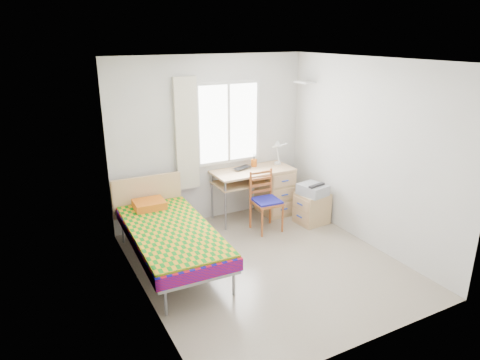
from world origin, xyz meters
The scene contains 17 objects.
floor centered at (0.00, 0.00, 0.00)m, with size 3.50×3.50×0.00m, color #BCAD93.
ceiling centered at (0.00, 0.00, 2.60)m, with size 3.50×3.50×0.00m, color white.
wall_back centered at (0.00, 1.75, 1.30)m, with size 3.20×3.20×0.00m, color silver.
wall_left centered at (-1.60, 0.00, 1.30)m, with size 3.50×3.50×0.00m, color silver.
wall_right centered at (1.60, 0.00, 1.30)m, with size 3.50×3.50×0.00m, color silver.
window centered at (0.30, 1.73, 1.55)m, with size 1.10×0.04×1.30m.
curtain centered at (-0.42, 1.68, 1.45)m, with size 0.35×0.05×1.70m, color #EEE4C5.
floating_shelf centered at (1.49, 1.40, 2.15)m, with size 0.20×0.32×0.03m, color white.
bed centered at (-1.11, 0.62, 0.45)m, with size 1.06×2.17×0.93m.
desk centered at (0.94, 1.44, 0.44)m, with size 1.31×0.60×0.82m.
chair centered at (0.54, 0.96, 0.52)m, with size 0.42×0.42×0.93m.
cabinet centered at (1.31, 0.80, 0.25)m, with size 0.49×0.44×0.50m.
printer centered at (1.28, 0.76, 0.59)m, with size 0.42×0.46×0.17m.
laptop centered at (0.48, 1.52, 0.83)m, with size 0.34×0.22×0.03m, color black.
pen_cup centered at (0.70, 1.60, 0.87)m, with size 0.09×0.09×0.12m, color orange.
task_lamp centered at (1.04, 1.40, 1.10)m, with size 0.24×0.33×0.45m.
book centered at (0.41, 1.44, 0.59)m, with size 0.19×0.26×0.02m, color gray.
Camera 1 is at (-2.63, -4.24, 2.88)m, focal length 32.00 mm.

